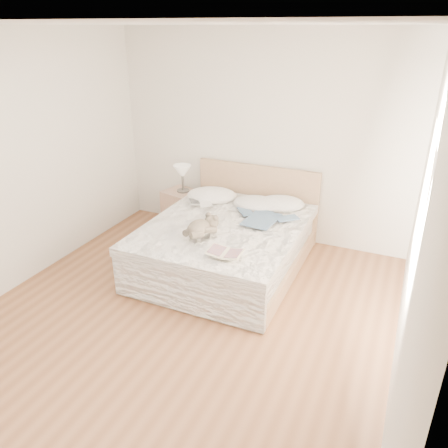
# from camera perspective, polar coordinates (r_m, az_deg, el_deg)

# --- Properties ---
(floor) EXTENTS (4.00, 4.50, 0.00)m
(floor) POSITION_cam_1_polar(r_m,az_deg,el_deg) (4.50, -5.71, -12.30)
(floor) COLOR brown
(floor) RESTS_ON ground
(ceiling) EXTENTS (4.00, 4.50, 0.00)m
(ceiling) POSITION_cam_1_polar(r_m,az_deg,el_deg) (3.62, -7.64, 24.48)
(ceiling) COLOR white
(ceiling) RESTS_ON ground
(wall_back) EXTENTS (4.00, 0.02, 2.70)m
(wall_back) POSITION_cam_1_polar(r_m,az_deg,el_deg) (5.82, 4.79, 11.10)
(wall_back) COLOR silver
(wall_back) RESTS_ON ground
(wall_left) EXTENTS (0.02, 4.50, 2.70)m
(wall_left) POSITION_cam_1_polar(r_m,az_deg,el_deg) (5.13, -26.41, 6.79)
(wall_left) COLOR silver
(wall_left) RESTS_ON ground
(wall_right) EXTENTS (0.02, 4.50, 2.70)m
(wall_right) POSITION_cam_1_polar(r_m,az_deg,el_deg) (3.38, 24.28, -1.13)
(wall_right) COLOR silver
(wall_right) RESTS_ON ground
(window) EXTENTS (0.02, 1.30, 1.10)m
(window) POSITION_cam_1_polar(r_m,az_deg,el_deg) (3.62, 24.49, 2.21)
(window) COLOR white
(window) RESTS_ON wall_right
(bed) EXTENTS (1.72, 2.14, 1.00)m
(bed) POSITION_cam_1_polar(r_m,az_deg,el_deg) (5.25, 0.51, -2.51)
(bed) COLOR tan
(bed) RESTS_ON floor
(nightstand) EXTENTS (0.54, 0.51, 0.56)m
(nightstand) POSITION_cam_1_polar(r_m,az_deg,el_deg) (6.31, -5.57, 1.90)
(nightstand) COLOR tan
(nightstand) RESTS_ON floor
(table_lamp) EXTENTS (0.32, 0.32, 0.38)m
(table_lamp) POSITION_cam_1_polar(r_m,az_deg,el_deg) (6.11, -5.45, 6.68)
(table_lamp) COLOR #4C4742
(table_lamp) RESTS_ON nightstand
(pillow_left) EXTENTS (0.76, 0.63, 0.20)m
(pillow_left) POSITION_cam_1_polar(r_m,az_deg,el_deg) (5.79, -1.60, 3.76)
(pillow_left) COLOR white
(pillow_left) RESTS_ON bed
(pillow_middle) EXTENTS (0.62, 0.46, 0.18)m
(pillow_middle) POSITION_cam_1_polar(r_m,az_deg,el_deg) (5.53, 4.24, 2.66)
(pillow_middle) COLOR silver
(pillow_middle) RESTS_ON bed
(pillow_right) EXTENTS (0.73, 0.62, 0.18)m
(pillow_right) POSITION_cam_1_polar(r_m,az_deg,el_deg) (5.56, 7.31, 2.64)
(pillow_right) COLOR white
(pillow_right) RESTS_ON bed
(blouse) EXTENTS (0.57, 0.60, 0.02)m
(blouse) POSITION_cam_1_polar(r_m,az_deg,el_deg) (5.10, 4.92, 0.60)
(blouse) COLOR #354E69
(blouse) RESTS_ON bed
(photo_book) EXTENTS (0.38, 0.36, 0.02)m
(photo_book) POSITION_cam_1_polar(r_m,az_deg,el_deg) (5.56, -3.17, 2.71)
(photo_book) COLOR silver
(photo_book) RESTS_ON bed
(childrens_book) EXTENTS (0.38, 0.27, 0.02)m
(childrens_book) POSITION_cam_1_polar(r_m,az_deg,el_deg) (4.34, 0.14, -3.81)
(childrens_book) COLOR #F0E8C2
(childrens_book) RESTS_ON bed
(teddy_bear) EXTENTS (0.36, 0.43, 0.20)m
(teddy_bear) POSITION_cam_1_polar(r_m,az_deg,el_deg) (4.71, -3.32, -1.23)
(teddy_bear) COLOR brown
(teddy_bear) RESTS_ON bed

